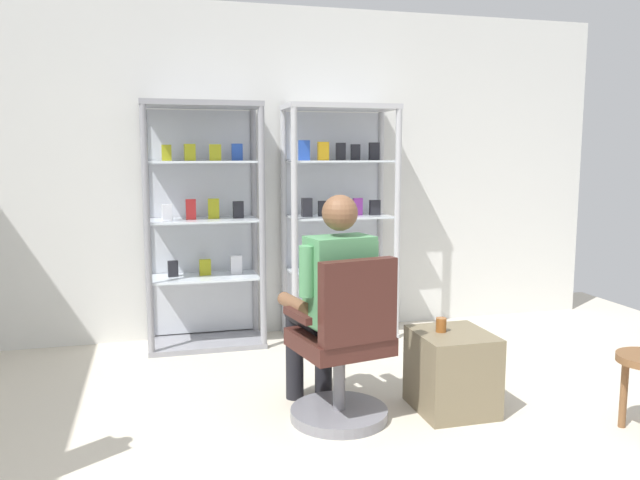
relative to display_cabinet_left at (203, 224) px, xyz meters
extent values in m
cube|color=silver|center=(0.55, 0.24, 0.38)|extent=(6.00, 0.10, 2.70)
cylinder|color=gray|center=(-0.42, -0.26, -0.02)|extent=(0.05, 0.05, 1.90)
cylinder|color=gray|center=(0.43, -0.26, -0.02)|extent=(0.05, 0.05, 1.90)
cylinder|color=gray|center=(-0.42, 0.14, -0.02)|extent=(0.05, 0.05, 1.90)
cylinder|color=gray|center=(0.43, 0.14, -0.02)|extent=(0.05, 0.05, 1.90)
cube|color=gray|center=(0.00, -0.06, 0.91)|extent=(0.90, 0.45, 0.04)
cube|color=gray|center=(0.00, -0.06, -0.95)|extent=(0.90, 0.45, 0.04)
cube|color=silver|center=(0.00, 0.15, -0.02)|extent=(0.84, 0.02, 1.80)
cube|color=silver|center=(0.00, -0.06, -0.42)|extent=(0.82, 0.39, 0.02)
cube|color=black|center=(-0.24, -0.02, -0.34)|extent=(0.08, 0.05, 0.13)
cube|color=#999919|center=(0.00, -0.02, -0.34)|extent=(0.09, 0.04, 0.13)
cube|color=silver|center=(0.25, -0.03, -0.33)|extent=(0.09, 0.04, 0.15)
cube|color=silver|center=(0.00, -0.06, 0.03)|extent=(0.82, 0.39, 0.02)
cube|color=silver|center=(-0.28, -0.09, 0.10)|extent=(0.08, 0.06, 0.12)
cube|color=red|center=(-0.10, -0.06, 0.12)|extent=(0.08, 0.03, 0.16)
cube|color=#999919|center=(0.08, -0.03, 0.12)|extent=(0.09, 0.05, 0.16)
cube|color=black|center=(0.27, -0.06, 0.11)|extent=(0.08, 0.05, 0.13)
cube|color=silver|center=(0.00, -0.06, 0.48)|extent=(0.82, 0.39, 0.02)
cube|color=#999919|center=(-0.26, -0.03, 0.55)|extent=(0.07, 0.05, 0.12)
cube|color=#999919|center=(-0.09, -0.09, 0.56)|extent=(0.09, 0.06, 0.13)
cube|color=#999919|center=(0.10, -0.10, 0.55)|extent=(0.09, 0.04, 0.12)
cube|color=#264CB2|center=(0.27, -0.02, 0.56)|extent=(0.09, 0.03, 0.13)
cylinder|color=#B7B7BC|center=(0.68, -0.26, -0.02)|extent=(0.05, 0.05, 1.90)
cylinder|color=#B7B7BC|center=(1.53, -0.26, -0.02)|extent=(0.05, 0.05, 1.90)
cylinder|color=#B7B7BC|center=(0.68, 0.14, -0.02)|extent=(0.05, 0.05, 1.90)
cylinder|color=#B7B7BC|center=(1.53, 0.14, -0.02)|extent=(0.05, 0.05, 1.90)
cube|color=#B7B7BC|center=(1.10, -0.06, 0.91)|extent=(0.90, 0.45, 0.04)
cube|color=#B7B7BC|center=(1.10, -0.06, -0.95)|extent=(0.90, 0.45, 0.04)
cube|color=silver|center=(1.10, 0.15, -0.02)|extent=(0.84, 0.02, 1.80)
cube|color=silver|center=(1.10, -0.06, -0.42)|extent=(0.82, 0.39, 0.02)
cube|color=#264CB2|center=(0.83, -0.05, -0.35)|extent=(0.08, 0.04, 0.12)
cube|color=#999919|center=(1.01, -0.05, -0.35)|extent=(0.08, 0.04, 0.12)
cube|color=#268C4C|center=(1.18, -0.09, -0.34)|extent=(0.08, 0.05, 0.14)
cube|color=red|center=(1.38, -0.04, -0.35)|extent=(0.07, 0.04, 0.12)
cube|color=silver|center=(1.10, -0.06, 0.03)|extent=(0.82, 0.39, 0.02)
cube|color=black|center=(0.82, -0.09, 0.12)|extent=(0.08, 0.06, 0.15)
cube|color=black|center=(0.95, -0.07, 0.11)|extent=(0.08, 0.04, 0.12)
cube|color=#999919|center=(1.10, -0.07, 0.11)|extent=(0.08, 0.05, 0.13)
cube|color=purple|center=(1.25, -0.07, 0.11)|extent=(0.08, 0.04, 0.14)
cube|color=black|center=(1.39, -0.09, 0.10)|extent=(0.09, 0.05, 0.12)
cube|color=silver|center=(1.10, -0.06, 0.48)|extent=(0.82, 0.39, 0.02)
cube|color=#264CB2|center=(0.80, -0.06, 0.57)|extent=(0.09, 0.04, 0.16)
cube|color=gold|center=(0.95, -0.10, 0.57)|extent=(0.09, 0.04, 0.15)
cube|color=black|center=(1.11, -0.05, 0.56)|extent=(0.08, 0.04, 0.14)
cube|color=black|center=(1.24, -0.04, 0.56)|extent=(0.08, 0.05, 0.13)
cube|color=black|center=(1.40, -0.05, 0.56)|extent=(0.08, 0.05, 0.14)
cylinder|color=slate|center=(0.62, -1.68, -0.94)|extent=(0.56, 0.56, 0.06)
cylinder|color=slate|center=(0.62, -1.68, -0.73)|extent=(0.07, 0.07, 0.41)
cube|color=#3F1E19|center=(0.62, -1.68, -0.51)|extent=(0.57, 0.57, 0.10)
cube|color=#3F1E19|center=(0.66, -1.89, -0.23)|extent=(0.45, 0.17, 0.45)
cube|color=#3F1E19|center=(0.87, -1.63, -0.33)|extent=(0.10, 0.30, 0.04)
cube|color=#3F1E19|center=(0.36, -1.73, -0.33)|extent=(0.10, 0.30, 0.04)
cylinder|color=black|center=(0.68, -1.47, -0.41)|extent=(0.22, 0.42, 0.14)
cylinder|color=black|center=(0.64, -1.27, -0.69)|extent=(0.11, 0.11, 0.56)
cylinder|color=black|center=(0.48, -1.51, -0.41)|extent=(0.22, 0.42, 0.14)
cylinder|color=black|center=(0.44, -1.31, -0.69)|extent=(0.11, 0.11, 0.56)
cube|color=#4C8C59|center=(0.62, -1.68, -0.16)|extent=(0.40, 0.29, 0.50)
sphere|color=brown|center=(0.62, -1.68, 0.22)|extent=(0.20, 0.20, 0.20)
cylinder|color=#4C8C59|center=(0.81, -1.64, -0.09)|extent=(0.09, 0.09, 0.28)
cylinder|color=brown|center=(0.78, -1.47, -0.31)|extent=(0.14, 0.31, 0.08)
cylinder|color=#4C8C59|center=(0.42, -1.72, -0.09)|extent=(0.09, 0.09, 0.28)
cylinder|color=brown|center=(0.39, -1.55, -0.31)|extent=(0.14, 0.31, 0.08)
cube|color=#72664C|center=(1.30, -1.72, -0.73)|extent=(0.43, 0.46, 0.47)
cylinder|color=brown|center=(1.24, -1.69, -0.45)|extent=(0.06, 0.06, 0.08)
cylinder|color=brown|center=(2.11, -2.19, -0.77)|extent=(0.04, 0.04, 0.40)
camera|label=1|loc=(-0.37, -4.99, 0.55)|focal=35.43mm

